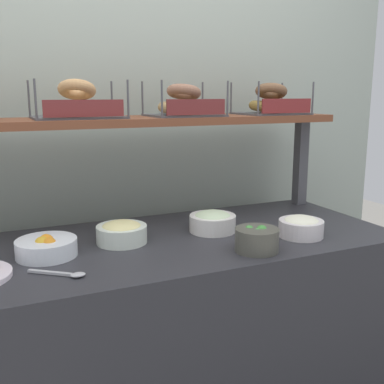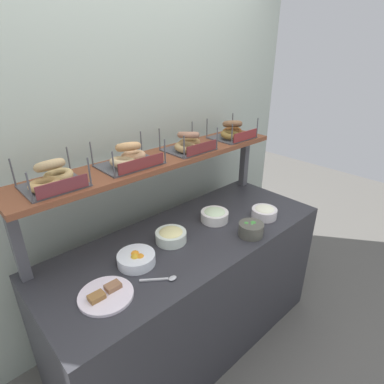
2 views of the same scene
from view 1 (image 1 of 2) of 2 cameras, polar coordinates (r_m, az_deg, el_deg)
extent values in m
cube|color=#A8B5A6|center=(2.13, -9.75, 7.24)|extent=(2.99, 0.06, 2.40)
cube|color=#2D2D33|center=(1.86, -4.32, -18.62)|extent=(1.79, 0.70, 0.85)
cube|color=#4C4C51|center=(2.27, 13.19, 3.54)|extent=(0.05, 0.05, 0.40)
cube|color=brown|center=(1.86, -7.61, 8.63)|extent=(1.75, 0.32, 0.03)
cylinder|color=white|center=(1.79, 2.54, -3.84)|extent=(0.18, 0.18, 0.06)
ellipsoid|color=beige|center=(1.79, 2.55, -3.01)|extent=(0.14, 0.14, 0.04)
cylinder|color=#4F4F45|center=(1.58, 7.96, -5.83)|extent=(0.15, 0.15, 0.08)
sphere|color=#45973F|center=(1.59, 8.55, -4.77)|extent=(0.04, 0.04, 0.04)
sphere|color=#45933F|center=(1.59, 7.03, -4.70)|extent=(0.04, 0.04, 0.04)
sphere|color=#4F8D4C|center=(1.57, 8.00, -4.93)|extent=(0.03, 0.03, 0.03)
cylinder|color=white|center=(1.68, -8.62, -5.14)|extent=(0.18, 0.18, 0.06)
ellipsoid|color=#EEE497|center=(1.67, -8.65, -4.28)|extent=(0.14, 0.14, 0.04)
cylinder|color=silver|center=(1.77, 13.23, -4.35)|extent=(0.17, 0.17, 0.06)
ellipsoid|color=white|center=(1.77, 13.27, -3.54)|extent=(0.13, 0.13, 0.04)
cylinder|color=white|center=(1.59, -17.42, -6.57)|extent=(0.20, 0.20, 0.06)
sphere|color=orange|center=(1.60, -17.46, -5.73)|extent=(0.05, 0.05, 0.05)
sphere|color=gold|center=(1.58, -17.92, -6.05)|extent=(0.05, 0.05, 0.05)
sphere|color=orange|center=(1.56, -17.09, -6.12)|extent=(0.04, 0.04, 0.04)
sphere|color=#F99938|center=(1.60, -17.23, -5.70)|extent=(0.04, 0.04, 0.04)
cube|color=#B7B7BC|center=(1.44, -17.06, -9.45)|extent=(0.12, 0.09, 0.01)
ellipsoid|color=#B7B7BC|center=(1.40, -13.83, -9.84)|extent=(0.04, 0.03, 0.01)
cube|color=#4C4C51|center=(1.81, -13.79, 8.91)|extent=(0.33, 0.24, 0.01)
cylinder|color=#4C4C51|center=(1.67, -18.66, 10.67)|extent=(0.01, 0.01, 0.14)
cylinder|color=#4C4C51|center=(1.74, -7.86, 11.20)|extent=(0.01, 0.01, 0.14)
cylinder|color=#4C4C51|center=(1.90, -19.39, 10.71)|extent=(0.01, 0.01, 0.14)
cylinder|color=#4C4C51|center=(1.96, -9.81, 11.22)|extent=(0.01, 0.01, 0.14)
cube|color=maroon|center=(1.69, -13.08, 9.97)|extent=(0.28, 0.01, 0.06)
torus|color=tan|center=(1.77, -15.53, 9.88)|extent=(0.16, 0.16, 0.06)
torus|color=#DDA777|center=(1.86, -12.51, 9.95)|extent=(0.17, 0.17, 0.05)
torus|color=tan|center=(1.81, -13.95, 12.09)|extent=(0.18, 0.19, 0.09)
cube|color=#4C4C51|center=(1.92, -0.99, 9.40)|extent=(0.29, 0.24, 0.01)
cylinder|color=#4C4C51|center=(1.76, -3.71, 11.29)|extent=(0.01, 0.01, 0.14)
cylinder|color=#4C4C51|center=(1.87, 4.39, 11.33)|extent=(0.01, 0.01, 0.14)
cylinder|color=#4C4C51|center=(1.98, -6.11, 11.33)|extent=(0.01, 0.01, 0.14)
cylinder|color=#4C4C51|center=(2.08, 1.30, 11.42)|extent=(0.01, 0.01, 0.14)
cube|color=maroon|center=(1.81, 0.53, 10.39)|extent=(0.24, 0.01, 0.06)
torus|color=#A08150|center=(1.87, -2.06, 10.28)|extent=(0.18, 0.18, 0.05)
torus|color=#9C7542|center=(1.97, -0.24, 10.28)|extent=(0.18, 0.18, 0.05)
torus|color=#A17057|center=(1.92, -1.00, 12.18)|extent=(0.20, 0.20, 0.07)
cube|color=#4C4C51|center=(2.12, 9.60, 9.49)|extent=(0.28, 0.24, 0.01)
cylinder|color=#4C4C51|center=(1.95, 8.15, 11.27)|extent=(0.01, 0.01, 0.14)
cylinder|color=#4C4C51|center=(2.10, 14.61, 11.05)|extent=(0.01, 0.01, 0.14)
cylinder|color=#4C4C51|center=(2.14, 4.81, 11.40)|extent=(0.01, 0.01, 0.14)
cylinder|color=#4C4C51|center=(2.29, 10.95, 11.27)|extent=(0.01, 0.01, 0.14)
cube|color=maroon|center=(2.02, 11.56, 10.32)|extent=(0.24, 0.01, 0.06)
torus|color=brown|center=(2.06, 8.93, 10.33)|extent=(0.20, 0.20, 0.06)
torus|color=brown|center=(2.17, 10.05, 10.32)|extent=(0.19, 0.19, 0.05)
torus|color=brown|center=(2.12, 9.70, 12.10)|extent=(0.20, 0.20, 0.08)
camera|label=2|loc=(0.81, -91.39, 39.89)|focal=29.39mm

